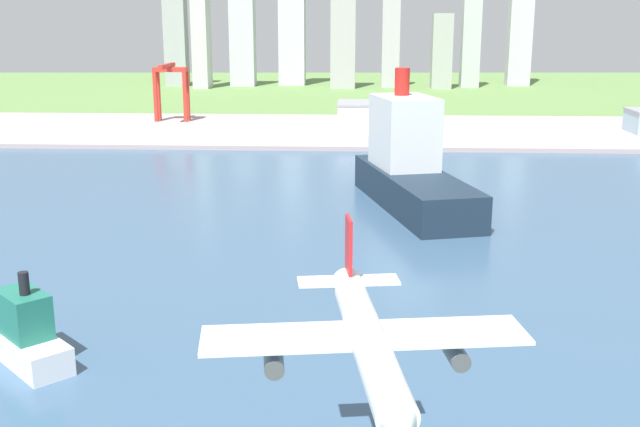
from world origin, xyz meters
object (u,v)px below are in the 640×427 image
(airplane_landing, at_px, (368,340))
(ferry_boat, at_px, (20,332))
(warehouse_main, at_px, (380,115))
(port_crane_red, at_px, (170,80))
(cargo_ship, at_px, (410,167))

(airplane_landing, xyz_separation_m, ferry_boat, (-70.47, 54.13, -23.60))
(airplane_landing, distance_m, warehouse_main, 383.83)
(ferry_boat, xyz_separation_m, port_crane_red, (-54.98, 356.81, 23.50))
(airplane_landing, distance_m, ferry_boat, 91.95)
(port_crane_red, relative_size, warehouse_main, 0.72)
(ferry_boat, relative_size, port_crane_red, 0.82)
(cargo_ship, relative_size, warehouse_main, 1.67)
(airplane_landing, height_order, port_crane_red, port_crane_red)
(airplane_landing, relative_size, port_crane_red, 1.25)
(port_crane_red, distance_m, warehouse_main, 140.18)
(airplane_landing, relative_size, cargo_ship, 0.53)
(cargo_ship, bearing_deg, warehouse_main, 92.04)
(port_crane_red, xyz_separation_m, warehouse_main, (136.16, -27.72, -18.49))
(cargo_ship, xyz_separation_m, warehouse_main, (-6.73, 189.22, -3.88))
(warehouse_main, bearing_deg, ferry_boat, -103.86)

